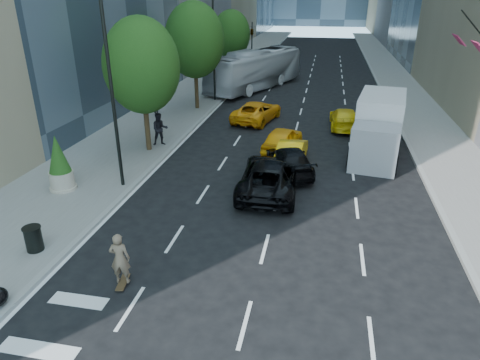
% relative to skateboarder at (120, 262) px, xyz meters
% --- Properties ---
extents(ground, '(160.00, 160.00, 0.00)m').
position_rel_skateboarder_xyz_m(ground, '(3.20, 3.00, -0.89)').
color(ground, black).
rests_on(ground, ground).
extents(sidewalk_left, '(6.00, 120.00, 0.15)m').
position_rel_skateboarder_xyz_m(sidewalk_left, '(-5.80, 33.00, -0.81)').
color(sidewalk_left, slate).
rests_on(sidewalk_left, ground).
extents(sidewalk_right, '(4.00, 120.00, 0.15)m').
position_rel_skateboarder_xyz_m(sidewalk_right, '(13.20, 33.00, -0.81)').
color(sidewalk_right, slate).
rests_on(sidewalk_right, ground).
extents(lamp_near, '(2.13, 0.22, 10.00)m').
position_rel_skateboarder_xyz_m(lamp_near, '(-3.12, 7.00, 4.93)').
color(lamp_near, black).
rests_on(lamp_near, sidewalk_left).
extents(lamp_far, '(2.13, 0.22, 10.00)m').
position_rel_skateboarder_xyz_m(lamp_far, '(-3.12, 25.00, 4.93)').
color(lamp_far, black).
rests_on(lamp_far, sidewalk_left).
extents(tree_near, '(4.20, 4.20, 7.46)m').
position_rel_skateboarder_xyz_m(tree_near, '(-4.00, 12.00, 4.09)').
color(tree_near, black).
rests_on(tree_near, sidewalk_left).
extents(tree_mid, '(4.50, 4.50, 7.99)m').
position_rel_skateboarder_xyz_m(tree_mid, '(-4.00, 22.00, 4.43)').
color(tree_mid, black).
rests_on(tree_mid, sidewalk_left).
extents(tree_far, '(3.90, 3.90, 6.92)m').
position_rel_skateboarder_xyz_m(tree_far, '(-4.00, 35.00, 3.74)').
color(tree_far, black).
rests_on(tree_far, sidewalk_left).
extents(traffic_signal, '(2.48, 0.53, 5.20)m').
position_rel_skateboarder_xyz_m(traffic_signal, '(-3.20, 43.00, 3.35)').
color(traffic_signal, black).
rests_on(traffic_signal, sidewalk_left).
extents(skateboarder, '(0.71, 0.52, 1.77)m').
position_rel_skateboarder_xyz_m(skateboarder, '(0.00, 0.00, 0.00)').
color(skateboarder, brown).
rests_on(skateboarder, ground).
extents(black_sedan_lincoln, '(2.70, 5.70, 1.57)m').
position_rel_skateboarder_xyz_m(black_sedan_lincoln, '(3.70, 8.00, -0.10)').
color(black_sedan_lincoln, black).
rests_on(black_sedan_lincoln, ground).
extents(black_sedan_mercedes, '(3.24, 4.99, 1.34)m').
position_rel_skateboarder_xyz_m(black_sedan_mercedes, '(4.40, 10.47, -0.21)').
color(black_sedan_mercedes, black).
rests_on(black_sedan_mercedes, ground).
extents(taxi_a, '(2.37, 4.41, 1.43)m').
position_rel_skateboarder_xyz_m(taxi_a, '(3.70, 13.75, -0.17)').
color(taxi_a, '#FFAA0D').
rests_on(taxi_a, ground).
extents(taxi_b, '(1.63, 3.97, 1.28)m').
position_rel_skateboarder_xyz_m(taxi_b, '(4.40, 12.00, -0.25)').
color(taxi_b, yellow).
rests_on(taxi_b, ground).
extents(taxi_c, '(3.45, 5.55, 1.43)m').
position_rel_skateboarder_xyz_m(taxi_c, '(1.20, 19.72, -0.17)').
color(taxi_c, orange).
rests_on(taxi_c, ground).
extents(taxi_d, '(2.03, 4.68, 1.34)m').
position_rel_skateboarder_xyz_m(taxi_d, '(7.40, 19.21, -0.21)').
color(taxi_d, yellow).
rests_on(taxi_d, ground).
extents(city_bus, '(7.72, 13.23, 3.63)m').
position_rel_skateboarder_xyz_m(city_bus, '(-0.74, 31.01, 0.93)').
color(city_bus, silver).
rests_on(city_bus, ground).
extents(box_truck, '(3.53, 7.19, 3.29)m').
position_rel_skateboarder_xyz_m(box_truck, '(9.10, 14.31, 0.79)').
color(box_truck, silver).
rests_on(box_truck, ground).
extents(pedestrian_a, '(1.19, 1.10, 1.97)m').
position_rel_skateboarder_xyz_m(pedestrian_a, '(-3.60, 12.90, 0.25)').
color(pedestrian_a, black).
rests_on(pedestrian_a, sidewalk_left).
extents(pedestrian_b, '(1.18, 0.89, 1.86)m').
position_rel_skateboarder_xyz_m(pedestrian_b, '(-6.34, 19.29, 0.19)').
color(pedestrian_b, black).
rests_on(pedestrian_b, sidewalk_left).
extents(trash_can, '(0.59, 0.59, 0.89)m').
position_rel_skateboarder_xyz_m(trash_can, '(-3.88, 1.08, -0.29)').
color(trash_can, black).
rests_on(trash_can, sidewalk_left).
extents(planter_shrub, '(1.11, 1.11, 2.65)m').
position_rel_skateboarder_xyz_m(planter_shrub, '(-5.84, 6.00, 0.53)').
color(planter_shrub, '#B2A793').
rests_on(planter_shrub, sidewalk_left).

